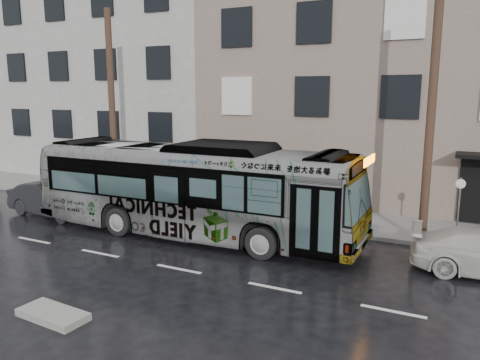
# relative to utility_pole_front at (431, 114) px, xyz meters

# --- Properties ---
(ground) EXTENTS (120.00, 120.00, 0.00)m
(ground) POSITION_rel_utility_pole_front_xyz_m (-6.50, -3.30, -4.65)
(ground) COLOR black
(ground) RESTS_ON ground
(sidewalk) EXTENTS (90.00, 3.60, 0.15)m
(sidewalk) POSITION_rel_utility_pole_front_xyz_m (-6.50, 1.60, -4.58)
(sidewalk) COLOR gray
(sidewalk) RESTS_ON ground
(building_taupe) EXTENTS (20.00, 12.00, 11.00)m
(building_taupe) POSITION_rel_utility_pole_front_xyz_m (-1.50, 9.40, 0.85)
(building_taupe) COLOR gray
(building_taupe) RESTS_ON ground
(building_grey) EXTENTS (26.00, 15.00, 16.00)m
(building_grey) POSITION_rel_utility_pole_front_xyz_m (-24.50, 10.90, 3.35)
(building_grey) COLOR #B7B3AC
(building_grey) RESTS_ON ground
(utility_pole_front) EXTENTS (0.30, 0.30, 9.00)m
(utility_pole_front) POSITION_rel_utility_pole_front_xyz_m (0.00, 0.00, 0.00)
(utility_pole_front) COLOR #4A3225
(utility_pole_front) RESTS_ON sidewalk
(utility_pole_rear) EXTENTS (0.30, 0.30, 9.00)m
(utility_pole_rear) POSITION_rel_utility_pole_front_xyz_m (-14.00, 0.00, 0.00)
(utility_pole_rear) COLOR #4A3225
(utility_pole_rear) RESTS_ON sidewalk
(sign_post) EXTENTS (0.06, 0.06, 2.40)m
(sign_post) POSITION_rel_utility_pole_front_xyz_m (1.10, 0.00, -3.30)
(sign_post) COLOR slate
(sign_post) RESTS_ON sidewalk
(bus) EXTENTS (12.92, 3.14, 3.59)m
(bus) POSITION_rel_utility_pole_front_xyz_m (-7.97, -2.58, -2.85)
(bus) COLOR #B2B2B2
(bus) RESTS_ON ground
(dark_sedan) EXTENTS (4.77, 2.02, 1.53)m
(dark_sedan) POSITION_rel_utility_pole_front_xyz_m (-14.91, -2.93, -3.88)
(dark_sedan) COLOR black
(dark_sedan) RESTS_ON ground
(slush_pile) EXTENTS (1.85, 0.92, 0.18)m
(slush_pile) POSITION_rel_utility_pole_front_xyz_m (-7.45, -9.83, -4.56)
(slush_pile) COLOR #A7A29E
(slush_pile) RESTS_ON ground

